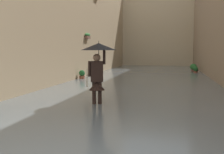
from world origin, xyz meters
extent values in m
plane|color=gray|center=(0.00, -13.84, 0.00)|extent=(69.22, 69.22, 0.00)
cube|color=slate|center=(0.00, -13.84, 0.08)|extent=(8.62, 33.69, 0.16)
cube|color=brown|center=(3.81, -13.84, 2.70)|extent=(0.20, 0.70, 0.18)
ellipsoid|color=#387F3D|center=(3.81, -13.84, 2.86)|extent=(0.28, 0.76, 0.24)
cube|color=beige|center=(0.00, -28.59, 4.28)|extent=(11.42, 1.80, 8.55)
cube|color=black|center=(0.79, -4.72, 0.05)|extent=(0.18, 0.26, 0.10)
cylinder|color=black|center=(0.79, -4.72, 0.48)|extent=(0.15, 0.15, 0.76)
cube|color=black|center=(0.62, -4.78, 0.05)|extent=(0.18, 0.26, 0.10)
cylinder|color=black|center=(0.62, -4.78, 0.48)|extent=(0.15, 0.15, 0.76)
cube|color=black|center=(0.70, -4.75, 1.18)|extent=(0.43, 0.33, 0.64)
cone|color=black|center=(0.70, -4.75, 0.74)|extent=(0.63, 0.63, 0.28)
sphere|color=#8C664C|center=(0.70, -4.75, 1.61)|extent=(0.23, 0.23, 0.23)
cylinder|color=black|center=(0.49, -4.82, 1.62)|extent=(0.11, 0.11, 0.44)
cylinder|color=black|center=(0.92, -4.68, 1.26)|extent=(0.11, 0.11, 0.48)
cylinder|color=black|center=(0.65, -4.77, 1.73)|extent=(0.02, 0.02, 0.45)
cone|color=black|center=(0.65, -4.77, 1.95)|extent=(1.12, 1.12, 0.22)
cylinder|color=black|center=(0.65, -4.77, 2.09)|extent=(0.01, 0.01, 0.08)
cube|color=beige|center=(0.99, -4.64, 0.88)|extent=(0.14, 0.28, 0.32)
torus|color=beige|center=(0.99, -4.64, 1.16)|extent=(0.11, 0.29, 0.30)
cylinder|color=brown|center=(-3.42, -18.37, 0.13)|extent=(0.30, 0.30, 0.25)
torus|color=brown|center=(-3.42, -18.37, 0.25)|extent=(0.33, 0.33, 0.04)
ellipsoid|color=#23602D|center=(-3.42, -18.37, 0.44)|extent=(0.36, 0.36, 0.39)
cylinder|color=#9E563D|center=(3.64, -12.11, 0.16)|extent=(0.32, 0.32, 0.31)
torus|color=brown|center=(3.64, -12.11, 0.31)|extent=(0.36, 0.36, 0.04)
ellipsoid|color=#23602D|center=(3.64, -12.11, 0.50)|extent=(0.35, 0.35, 0.36)
cylinder|color=brown|center=(-3.37, -19.91, 0.13)|extent=(0.34, 0.34, 0.27)
torus|color=brown|center=(-3.37, -19.91, 0.27)|extent=(0.38, 0.38, 0.04)
ellipsoid|color=#2D7033|center=(-3.37, -19.91, 0.52)|extent=(0.54, 0.54, 0.49)
cylinder|color=#9E563D|center=(3.43, -14.50, 0.15)|extent=(0.32, 0.32, 0.31)
torus|color=brown|center=(3.43, -14.50, 0.31)|extent=(0.36, 0.36, 0.04)
ellipsoid|color=#428947|center=(3.43, -14.50, 0.63)|extent=(0.43, 0.43, 0.64)
camera|label=1|loc=(-1.54, 3.45, 1.82)|focal=43.91mm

